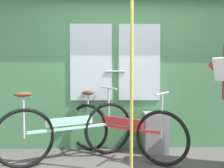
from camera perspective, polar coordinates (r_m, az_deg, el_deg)
train_door_wall at (r=3.47m, az=3.94°, el=3.52°), size 4.10×0.28×2.21m
bicycle_near_door at (r=3.06m, az=-10.30°, el=-11.15°), size 1.64×0.84×0.91m
bicycle_leaning_behind at (r=3.14m, az=2.15°, el=-11.08°), size 1.50×0.99×0.88m
trash_bin_by_wall at (r=3.42m, az=10.43°, el=-11.39°), size 0.32×0.28×0.55m
handrail_pole at (r=2.55m, az=4.77°, el=2.19°), size 0.04×0.04×2.17m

